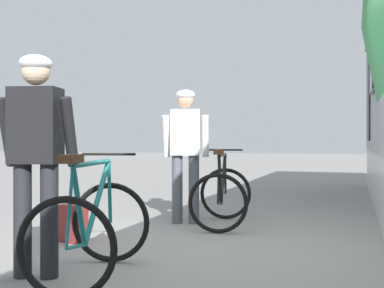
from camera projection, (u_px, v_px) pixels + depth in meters
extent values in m
plane|color=gray|center=(216.00, 250.00, 4.59)|extent=(80.00, 80.00, 0.00)
cube|color=#238C3D|center=(384.00, 68.00, 4.53)|extent=(0.37, 3.63, 1.68)
cube|color=black|center=(372.00, 66.00, 7.16)|extent=(0.04, 1.10, 0.80)
cube|color=black|center=(369.00, 83.00, 9.26)|extent=(0.03, 1.10, 2.29)
cylinder|color=#4C515B|center=(177.00, 189.00, 6.09)|extent=(0.14, 0.14, 0.90)
cylinder|color=#4C515B|center=(194.00, 189.00, 6.08)|extent=(0.14, 0.14, 0.90)
cube|color=white|center=(186.00, 132.00, 6.08)|extent=(0.43, 0.33, 0.60)
cylinder|color=white|center=(166.00, 136.00, 6.14)|extent=(0.16, 0.27, 0.56)
cylinder|color=white|center=(205.00, 136.00, 6.11)|extent=(0.16, 0.27, 0.56)
sphere|color=tan|center=(186.00, 100.00, 6.08)|extent=(0.22, 0.22, 0.22)
ellipsoid|color=white|center=(186.00, 95.00, 6.08)|extent=(0.32, 0.33, 0.14)
cylinder|color=#232328|center=(23.00, 220.00, 3.66)|extent=(0.14, 0.14, 0.90)
cylinder|color=#232328|center=(49.00, 221.00, 3.64)|extent=(0.14, 0.14, 0.90)
cube|color=black|center=(36.00, 126.00, 3.65)|extent=(0.43, 0.32, 0.60)
cylinder|color=black|center=(7.00, 132.00, 3.72)|extent=(0.15, 0.27, 0.56)
cylinder|color=black|center=(70.00, 132.00, 3.66)|extent=(0.15, 0.27, 0.56)
sphere|color=beige|center=(36.00, 71.00, 3.65)|extent=(0.22, 0.22, 0.22)
ellipsoid|color=white|center=(36.00, 64.00, 3.65)|extent=(0.31, 0.33, 0.14)
torus|color=black|center=(225.00, 194.00, 6.43)|extent=(0.71, 0.17, 0.71)
torus|color=black|center=(218.00, 203.00, 5.42)|extent=(0.71, 0.17, 0.71)
cylinder|color=black|center=(223.00, 178.00, 6.07)|extent=(0.16, 0.64, 0.63)
cylinder|color=black|center=(222.00, 155.00, 5.95)|extent=(0.19, 0.84, 0.04)
cylinder|color=black|center=(220.00, 180.00, 5.65)|extent=(0.09, 0.28, 0.62)
cylinder|color=black|center=(219.00, 203.00, 5.59)|extent=(0.09, 0.36, 0.08)
cylinder|color=black|center=(218.00, 179.00, 5.48)|extent=(0.05, 0.15, 0.56)
cylinder|color=black|center=(225.00, 174.00, 6.40)|extent=(0.05, 0.09, 0.55)
cylinder|color=black|center=(225.00, 150.00, 6.37)|extent=(0.48, 0.11, 0.02)
cube|color=#4C2D19|center=(219.00, 152.00, 5.51)|extent=(0.14, 0.25, 0.06)
torus|color=black|center=(110.00, 222.00, 4.12)|extent=(0.70, 0.20, 0.71)
torus|color=black|center=(66.00, 248.00, 3.10)|extent=(0.70, 0.20, 0.71)
cylinder|color=#197A7F|center=(98.00, 199.00, 3.76)|extent=(0.18, 0.64, 0.63)
cylinder|color=#197A7F|center=(93.00, 163.00, 3.64)|extent=(0.23, 0.84, 0.04)
cylinder|color=#197A7F|center=(79.00, 207.00, 3.34)|extent=(0.10, 0.28, 0.62)
cylinder|color=#197A7F|center=(76.00, 246.00, 3.28)|extent=(0.11, 0.36, 0.08)
cylinder|color=#197A7F|center=(70.00, 206.00, 3.16)|extent=(0.05, 0.15, 0.56)
cylinder|color=#197A7F|center=(110.00, 192.00, 4.09)|extent=(0.05, 0.09, 0.55)
cylinder|color=black|center=(109.00, 154.00, 4.07)|extent=(0.47, 0.13, 0.02)
cube|color=#4C2D19|center=(71.00, 159.00, 3.19)|extent=(0.15, 0.26, 0.06)
cube|color=maroon|center=(73.00, 223.00, 4.95)|extent=(0.32, 0.26, 0.40)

